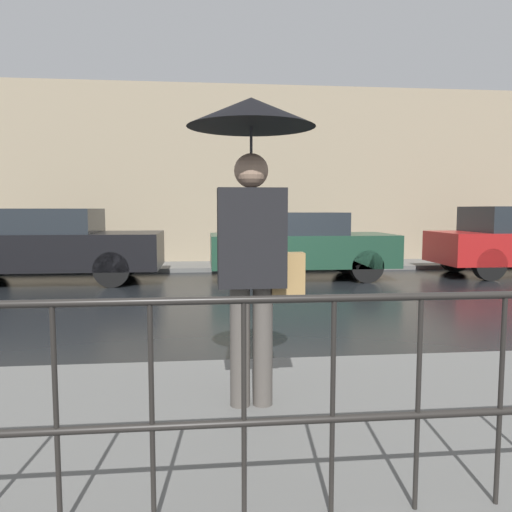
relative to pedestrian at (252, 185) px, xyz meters
name	(u,v)px	position (x,y,z in m)	size (l,w,h in m)	color
ground_plane	(263,299)	(0.66, 4.84, -1.72)	(80.00, 80.00, 0.00)	black
sidewalk_near	(348,421)	(0.66, -0.24, -1.66)	(28.00, 2.73, 0.10)	#60605E
sidewalk_far	(243,266)	(0.66, 9.38, -1.66)	(28.00, 1.65, 0.10)	#60605E
lane_marking	(263,299)	(0.66, 4.84, -1.71)	(25.20, 0.12, 0.01)	gold
building_storefront	(240,176)	(0.66, 10.35, 0.74)	(28.00, 0.30, 4.90)	gray
railing_foreground	(419,374)	(0.66, -1.36, -0.94)	(12.00, 0.04, 1.06)	black
pedestrian	(252,185)	(0.00, 0.00, 0.00)	(0.91, 0.91, 2.22)	#4C4742
car_black	(45,244)	(-3.66, 7.28, -0.91)	(4.70, 1.87, 1.55)	black
car_dark_green	(300,244)	(1.76, 7.28, -0.96)	(4.00, 1.72, 1.47)	#193828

